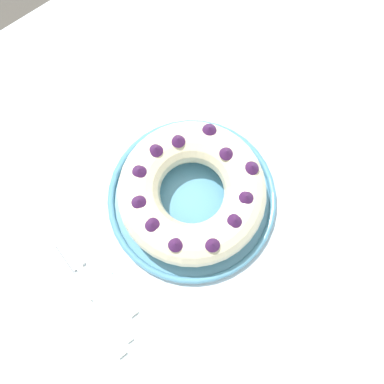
# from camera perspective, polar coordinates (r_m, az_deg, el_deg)

# --- Properties ---
(ground_plane) EXTENTS (8.00, 8.00, 0.00)m
(ground_plane) POSITION_cam_1_polar(r_m,az_deg,el_deg) (1.55, 1.68, -8.04)
(ground_plane) COLOR #4C4742
(dining_table) EXTENTS (1.23, 1.12, 0.73)m
(dining_table) POSITION_cam_1_polar(r_m,az_deg,el_deg) (0.91, 2.83, -2.94)
(dining_table) COLOR silver
(dining_table) RESTS_ON ground_plane
(serving_dish) EXTENTS (0.31, 0.31, 0.02)m
(serving_dish) POSITION_cam_1_polar(r_m,az_deg,el_deg) (0.82, 0.00, -0.85)
(serving_dish) COLOR #518EB2
(serving_dish) RESTS_ON dining_table
(bundt_cake) EXTENTS (0.26, 0.26, 0.08)m
(bundt_cake) POSITION_cam_1_polar(r_m,az_deg,el_deg) (0.77, 0.00, 0.01)
(bundt_cake) COLOR beige
(bundt_cake) RESTS_ON serving_dish
(fork) EXTENTS (0.02, 0.22, 0.01)m
(fork) POSITION_cam_1_polar(r_m,az_deg,el_deg) (0.82, -12.90, -11.01)
(fork) COLOR white
(fork) RESTS_ON dining_table
(serving_knife) EXTENTS (0.02, 0.24, 0.01)m
(serving_knife) POSITION_cam_1_polar(r_m,az_deg,el_deg) (0.82, -12.98, -13.86)
(serving_knife) COLOR white
(serving_knife) RESTS_ON dining_table
(cake_knife) EXTENTS (0.02, 0.18, 0.01)m
(cake_knife) POSITION_cam_1_polar(r_m,az_deg,el_deg) (0.82, -10.57, -10.60)
(cake_knife) COLOR white
(cake_knife) RESTS_ON dining_table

